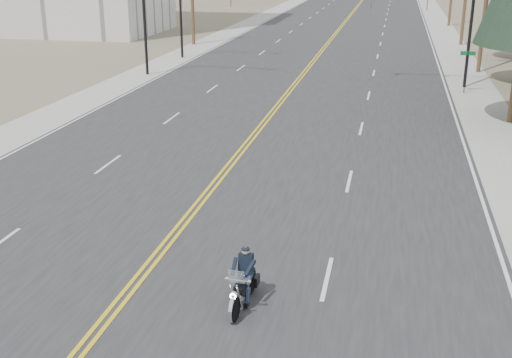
{
  "coord_description": "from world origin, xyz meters",
  "views": [
    {
      "loc": [
        6.35,
        -11.55,
        8.4
      ],
      "look_at": [
        2.35,
        7.16,
        1.6
      ],
      "focal_mm": 45.0,
      "sensor_mm": 36.0,
      "label": 1
    }
  ],
  "objects": [
    {
      "name": "road",
      "position": [
        0.0,
        70.0,
        0.01
      ],
      "size": [
        20.0,
        200.0,
        0.01
      ],
      "primitive_type": "cube",
      "color": "#303033",
      "rests_on": "ground"
    },
    {
      "name": "traffic_mast_left",
      "position": [
        -8.98,
        32.0,
        4.94
      ],
      "size": [
        7.1,
        0.26,
        7.0
      ],
      "color": "black",
      "rests_on": "ground"
    },
    {
      "name": "ground_plane",
      "position": [
        0.0,
        0.0,
        0.0
      ],
      "size": [
        400.0,
        400.0,
        0.0
      ],
      "primitive_type": "plane",
      "color": "#776D56",
      "rests_on": "ground"
    },
    {
      "name": "sidewalk_right",
      "position": [
        11.5,
        70.0,
        0.01
      ],
      "size": [
        3.0,
        200.0,
        0.01
      ],
      "primitive_type": "cube",
      "color": "#A5A5A0",
      "rests_on": "ground"
    },
    {
      "name": "traffic_mast_right",
      "position": [
        8.98,
        32.0,
        4.94
      ],
      "size": [
        7.1,
        0.26,
        7.0
      ],
      "color": "black",
      "rests_on": "ground"
    },
    {
      "name": "street_sign",
      "position": [
        10.8,
        30.0,
        1.8
      ],
      "size": [
        0.9,
        0.06,
        2.62
      ],
      "color": "black",
      "rests_on": "ground"
    },
    {
      "name": "sidewalk_left",
      "position": [
        -11.5,
        70.0,
        0.01
      ],
      "size": [
        3.0,
        200.0,
        0.01
      ],
      "primitive_type": "cube",
      "color": "#A5A5A0",
      "rests_on": "ground"
    },
    {
      "name": "motorcyclist",
      "position": [
        3.08,
        2.16,
        0.76
      ],
      "size": [
        0.96,
        2.0,
        1.52
      ],
      "primitive_type": null,
      "rotation": [
        0.0,
        0.0,
        3.08
      ],
      "color": "black",
      "rests_on": "ground"
    }
  ]
}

